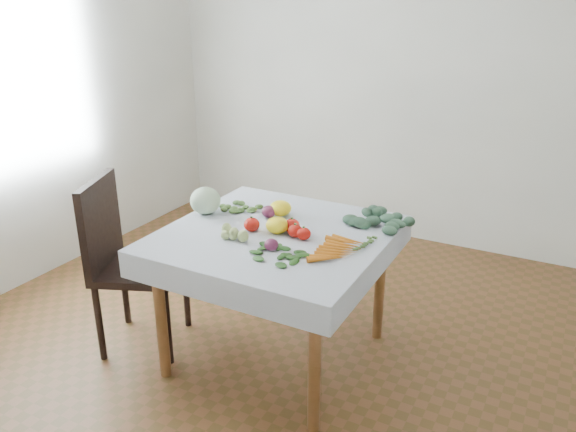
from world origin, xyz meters
name	(u,v)px	position (x,y,z in m)	size (l,w,h in m)	color
ground	(277,354)	(0.00, 0.00, 0.00)	(4.00, 4.00, 0.00)	brown
back_wall	(401,73)	(0.00, 2.00, 1.35)	(4.00, 0.04, 2.70)	white
left_wall	(2,89)	(-2.00, 0.00, 1.35)	(0.04, 4.00, 2.70)	white
table	(276,250)	(0.00, 0.00, 0.65)	(1.00, 1.00, 0.75)	brown
tablecloth	(276,233)	(0.00, 0.00, 0.75)	(1.12, 1.12, 0.01)	silver
chair	(123,253)	(-0.82, -0.28, 0.57)	(0.59, 0.59, 0.99)	black
cabbage	(205,201)	(-0.48, 0.05, 0.83)	(0.17, 0.17, 0.15)	beige
tomato_a	(252,225)	(-0.12, -0.05, 0.79)	(0.08, 0.08, 0.07)	#B8140C
tomato_b	(304,234)	(0.17, -0.02, 0.79)	(0.07, 0.07, 0.06)	#B8140C
tomato_c	(292,226)	(0.07, 0.04, 0.79)	(0.08, 0.08, 0.07)	#B8140C
tomato_d	(295,231)	(0.12, -0.01, 0.79)	(0.08, 0.08, 0.07)	#B8140C
heirloom_back	(280,208)	(-0.09, 0.22, 0.80)	(0.12, 0.12, 0.09)	yellow
heirloom_front	(277,225)	(0.01, 0.00, 0.80)	(0.12, 0.12, 0.08)	yellow
onion_a	(269,212)	(-0.14, 0.17, 0.79)	(0.08, 0.08, 0.07)	#571834
onion_b	(271,245)	(0.09, -0.21, 0.79)	(0.07, 0.07, 0.06)	#571834
tomatillo_cluster	(240,233)	(-0.13, -0.15, 0.78)	(0.13, 0.14, 0.05)	#AAB96A
carrot_bunch	(338,249)	(0.38, -0.07, 0.77)	(0.19, 0.34, 0.03)	orange
kale_bunch	(379,219)	(0.43, 0.38, 0.78)	(0.34, 0.27, 0.04)	#375A44
basil_bunch	(278,254)	(0.14, -0.24, 0.76)	(0.28, 0.23, 0.01)	#28591B
dill_bunch	(238,207)	(-0.36, 0.19, 0.77)	(0.21, 0.18, 0.02)	#4D6F32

